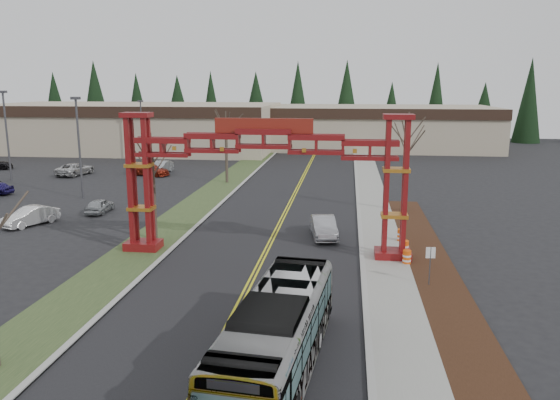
% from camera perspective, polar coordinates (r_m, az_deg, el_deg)
% --- Properties ---
extents(road, '(12.00, 110.00, 0.02)m').
position_cam_1_polar(road, '(41.52, -0.17, -2.79)').
color(road, black).
rests_on(road, ground).
extents(lane_line_left, '(0.12, 100.00, 0.01)m').
position_cam_1_polar(lane_line_left, '(41.53, -0.33, -2.76)').
color(lane_line_left, yellow).
rests_on(lane_line_left, road).
extents(lane_line_right, '(0.12, 100.00, 0.01)m').
position_cam_1_polar(lane_line_right, '(41.50, -0.00, -2.77)').
color(lane_line_right, yellow).
rests_on(lane_line_right, road).
extents(curb_right, '(0.30, 110.00, 0.15)m').
position_cam_1_polar(curb_right, '(41.20, 8.36, -2.94)').
color(curb_right, '#A7A7A1').
rests_on(curb_right, ground).
extents(sidewalk_right, '(2.60, 110.00, 0.14)m').
position_cam_1_polar(sidewalk_right, '(41.27, 10.38, -2.99)').
color(sidewalk_right, gray).
rests_on(sidewalk_right, ground).
extents(landscape_strip, '(2.60, 50.00, 0.12)m').
position_cam_1_polar(landscape_strip, '(27.44, 17.61, -11.17)').
color(landscape_strip, black).
rests_on(landscape_strip, ground).
extents(grass_median, '(4.00, 110.00, 0.08)m').
position_cam_1_polar(grass_median, '(43.23, -10.75, -2.37)').
color(grass_median, '#2F4522').
rests_on(grass_median, ground).
extents(curb_left, '(0.30, 110.00, 0.15)m').
position_cam_1_polar(curb_left, '(42.70, -8.39, -2.41)').
color(curb_left, '#A7A7A1').
rests_on(curb_left, ground).
extents(gateway_arch, '(18.20, 1.60, 8.90)m').
position_cam_1_polar(gateway_arch, '(33.54, -1.69, 4.08)').
color(gateway_arch, '#650D0F').
rests_on(gateway_arch, ground).
extents(retail_building_west, '(46.00, 22.30, 7.50)m').
position_cam_1_polar(retail_building_west, '(93.86, -14.99, 7.39)').
color(retail_building_west, tan).
rests_on(retail_building_west, ground).
extents(retail_building_east, '(38.00, 20.30, 7.00)m').
position_cam_1_polar(retail_building_east, '(95.17, 10.14, 7.52)').
color(retail_building_east, tan).
rests_on(retail_building_east, ground).
extents(conifer_treeline, '(116.10, 5.60, 13.00)m').
position_cam_1_polar(conifer_treeline, '(107.02, 4.58, 9.73)').
color(conifer_treeline, black).
rests_on(conifer_treeline, ground).
extents(transit_bus, '(3.70, 11.42, 3.12)m').
position_cam_1_polar(transit_bus, '(20.59, -0.29, -14.02)').
color(transit_bus, '#ABADB3').
rests_on(transit_bus, ground).
extents(silver_sedan, '(2.31, 4.72, 1.49)m').
position_cam_1_polar(silver_sedan, '(38.59, 4.58, -2.85)').
color(silver_sedan, '#A5A8AD').
rests_on(silver_sedan, ground).
extents(parked_car_near_a, '(1.61, 3.67, 1.23)m').
position_cam_1_polar(parked_car_near_a, '(48.29, -18.34, -0.57)').
color(parked_car_near_a, '#A1A5A8').
rests_on(parked_car_near_a, ground).
extents(parked_car_near_b, '(3.14, 4.57, 1.43)m').
position_cam_1_polar(parked_car_near_b, '(45.95, -24.64, -1.55)').
color(parked_car_near_b, white).
rests_on(parked_car_near_b, ground).
extents(parked_car_mid_a, '(5.21, 3.22, 1.41)m').
position_cam_1_polar(parked_car_mid_a, '(66.54, -13.42, 3.10)').
color(parked_car_mid_a, maroon).
rests_on(parked_car_mid_a, ground).
extents(parked_car_far_a, '(1.96, 4.66, 1.50)m').
position_cam_1_polar(parked_car_far_a, '(67.91, -12.36, 3.36)').
color(parked_car_far_a, '#A4A7AB').
rests_on(parked_car_far_a, ground).
extents(parked_car_far_b, '(3.30, 5.58, 1.45)m').
position_cam_1_polar(parked_car_far_b, '(69.50, -20.60, 3.04)').
color(parked_car_far_b, beige).
rests_on(parked_car_far_b, ground).
extents(bare_tree_median_mid, '(3.11, 3.11, 7.46)m').
position_cam_1_polar(bare_tree_median_mid, '(37.84, -13.23, 3.73)').
color(bare_tree_median_mid, '#382D26').
rests_on(bare_tree_median_mid, ground).
extents(bare_tree_median_far, '(3.09, 3.09, 7.82)m').
position_cam_1_polar(bare_tree_median_far, '(59.50, -5.67, 7.23)').
color(bare_tree_median_far, '#382D26').
rests_on(bare_tree_median_far, ground).
extents(bare_tree_right_far, '(3.51, 3.51, 8.41)m').
position_cam_1_polar(bare_tree_right_far, '(46.44, 13.22, 6.06)').
color(bare_tree_right_far, '#382D26').
rests_on(bare_tree_right_far, ground).
extents(light_pole_near, '(0.82, 0.41, 9.50)m').
position_cam_1_polar(light_pole_near, '(54.42, -20.29, 5.86)').
color(light_pole_near, '#3F3F44').
rests_on(light_pole_near, ground).
extents(light_pole_mid, '(0.86, 0.43, 9.95)m').
position_cam_1_polar(light_pole_mid, '(68.08, -26.69, 6.64)').
color(light_pole_mid, '#3F3F44').
rests_on(light_pole_mid, ground).
extents(light_pole_far, '(0.73, 0.37, 8.47)m').
position_cam_1_polar(light_pole_far, '(78.99, -14.26, 7.47)').
color(light_pole_far, '#3F3F44').
rests_on(light_pole_far, ground).
extents(street_sign, '(0.50, 0.07, 2.19)m').
position_cam_1_polar(street_sign, '(30.08, 15.43, -5.91)').
color(street_sign, '#3F3F44').
rests_on(street_sign, ground).
extents(barrel_south, '(0.51, 0.51, 0.94)m').
position_cam_1_polar(barrel_south, '(33.53, 13.11, -5.91)').
color(barrel_south, '#F4560D').
rests_on(barrel_south, ground).
extents(barrel_mid, '(0.56, 0.56, 1.04)m').
position_cam_1_polar(barrel_mid, '(35.15, 12.84, -4.98)').
color(barrel_mid, '#F4560D').
rests_on(barrel_mid, ground).
extents(barrel_north, '(0.51, 0.51, 0.94)m').
position_cam_1_polar(barrel_north, '(38.21, 12.51, -3.68)').
color(barrel_north, '#F4560D').
rests_on(barrel_north, ground).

